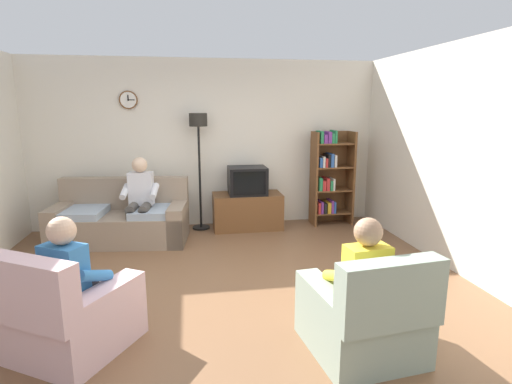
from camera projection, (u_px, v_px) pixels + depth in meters
ground_plane at (222, 290)px, 4.39m from camera, size 12.00×12.00×0.00m
back_wall_assembly at (207, 144)px, 6.69m from camera, size 6.20×0.17×2.70m
right_wall at (473, 161)px, 4.58m from camera, size 0.12×5.80×2.70m
couch at (121, 220)px, 5.96m from camera, size 1.99×1.09×0.90m
tv_stand at (247, 211)px, 6.61m from camera, size 1.10×0.56×0.57m
tv at (247, 181)px, 6.48m from camera, size 0.60×0.49×0.44m
bookshelf at (329, 176)px, 6.79m from camera, size 0.68×0.36×1.57m
floor_lamp at (199, 139)px, 6.34m from camera, size 0.28×0.28×1.85m
armchair_near_window at (70, 317)px, 3.26m from camera, size 1.14×1.17×0.90m
armchair_near_bookshelf at (363, 319)px, 3.23m from camera, size 0.90×0.97×0.90m
person_on_couch at (140, 196)px, 5.82m from camera, size 0.54×0.57×1.24m
person_in_left_armchair at (75, 276)px, 3.28m from camera, size 0.61×0.64×1.12m
person_in_right_armchair at (360, 277)px, 3.25m from camera, size 0.55×0.57×1.12m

